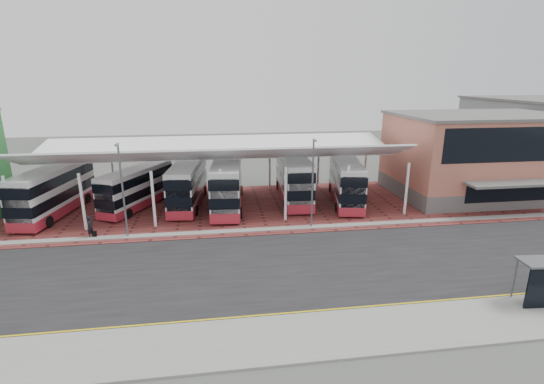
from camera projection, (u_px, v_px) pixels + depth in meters
The scene contains 19 objects.
ground at pixel (305, 259), 29.42m from camera, with size 140.00×140.00×0.00m, color #484B46.
road at pixel (308, 265), 28.47m from camera, with size 120.00×14.00×0.02m, color black.
forecourt at pixel (296, 204), 42.04m from camera, with size 72.00×16.00×0.06m, color maroon.
sidewalk at pixel (342, 333), 20.85m from camera, with size 120.00×4.00×0.14m, color gray.
north_kerb at pixel (290, 228), 35.29m from camera, with size 120.00×0.80×0.14m, color gray.
yellow_line_near at pixel (332, 312), 22.76m from camera, with size 120.00×0.12×0.01m, color yellow.
yellow_line_far at pixel (330, 309), 23.05m from camera, with size 120.00×0.12×0.01m, color yellow.
canopy at pixel (219, 152), 40.23m from camera, with size 37.00×11.63×7.07m.
terminal at pixel (478, 155), 44.45m from camera, with size 18.40×14.40×9.25m.
lamp_west at pixel (122, 188), 32.27m from camera, with size 0.16×0.90×8.07m.
lamp_east at pixel (313, 181), 34.43m from camera, with size 0.16×0.90×8.07m.
bus_0 at pixel (54, 191), 38.47m from camera, with size 4.51×11.67×4.69m.
bus_1 at pixel (137, 188), 40.60m from camera, with size 6.42×10.02×4.13m.
bus_2 at pixel (188, 184), 41.37m from camera, with size 3.65×11.27×4.56m.
bus_3 at pixel (227, 183), 40.81m from camera, with size 3.69×12.15×4.93m.
bus_4 at pixel (293, 178), 43.29m from camera, with size 3.47×11.96×4.87m.
bus_5 at pixel (346, 181), 42.34m from camera, with size 4.65×11.41×4.59m.
pedestrian at pixel (90, 227), 33.11m from camera, with size 0.68×0.45×1.87m, color black.
suitcase at pixel (95, 234), 33.28m from camera, with size 0.31×0.22×0.53m, color black.
Camera 1 is at (-6.22, -26.21, 13.10)m, focal length 26.00 mm.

